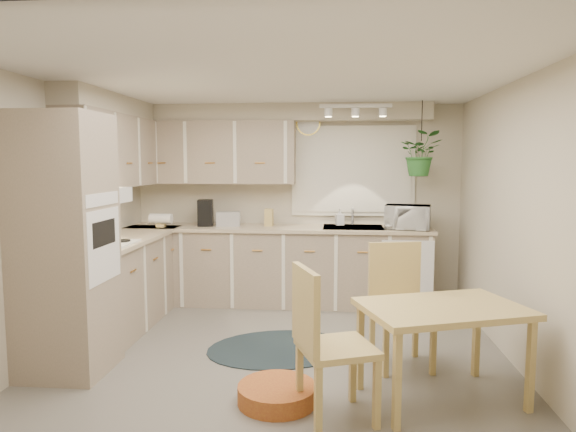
# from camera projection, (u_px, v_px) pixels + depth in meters

# --- Properties ---
(floor) EXTENTS (4.20, 4.20, 0.00)m
(floor) POSITION_uv_depth(u_px,v_px,m) (278.00, 360.00, 4.45)
(floor) COLOR #605D55
(floor) RESTS_ON ground
(ceiling) EXTENTS (4.20, 4.20, 0.00)m
(ceiling) POSITION_uv_depth(u_px,v_px,m) (277.00, 78.00, 4.19)
(ceiling) COLOR silver
(ceiling) RESTS_ON wall_back
(wall_back) EXTENTS (4.00, 0.04, 2.40)m
(wall_back) POSITION_uv_depth(u_px,v_px,m) (296.00, 203.00, 6.40)
(wall_back) COLOR #B6AD97
(wall_back) RESTS_ON floor
(wall_front) EXTENTS (4.00, 0.04, 2.40)m
(wall_front) POSITION_uv_depth(u_px,v_px,m) (224.00, 280.00, 2.24)
(wall_front) COLOR #B6AD97
(wall_front) RESTS_ON floor
(wall_left) EXTENTS (0.04, 4.20, 2.40)m
(wall_left) POSITION_uv_depth(u_px,v_px,m) (51.00, 221.00, 4.50)
(wall_left) COLOR #B6AD97
(wall_left) RESTS_ON floor
(wall_right) EXTENTS (0.04, 4.20, 2.40)m
(wall_right) POSITION_uv_depth(u_px,v_px,m) (523.00, 226.00, 4.14)
(wall_right) COLOR #B6AD97
(wall_right) RESTS_ON floor
(base_cab_left) EXTENTS (0.60, 1.85, 0.90)m
(base_cab_left) POSITION_uv_depth(u_px,v_px,m) (127.00, 282.00, 5.42)
(base_cab_left) COLOR gray
(base_cab_left) RESTS_ON floor
(base_cab_back) EXTENTS (3.60, 0.60, 0.90)m
(base_cab_back) POSITION_uv_depth(u_px,v_px,m) (278.00, 267.00, 6.20)
(base_cab_back) COLOR gray
(base_cab_back) RESTS_ON floor
(counter_left) EXTENTS (0.64, 1.89, 0.04)m
(counter_left) POSITION_uv_depth(u_px,v_px,m) (126.00, 238.00, 5.37)
(counter_left) COLOR tan
(counter_left) RESTS_ON base_cab_left
(counter_back) EXTENTS (3.64, 0.64, 0.04)m
(counter_back) POSITION_uv_depth(u_px,v_px,m) (277.00, 228.00, 6.14)
(counter_back) COLOR tan
(counter_back) RESTS_ON base_cab_back
(oven_stack) EXTENTS (0.65, 0.65, 2.10)m
(oven_stack) POSITION_uv_depth(u_px,v_px,m) (65.00, 245.00, 4.11)
(oven_stack) COLOR gray
(oven_stack) RESTS_ON floor
(wall_oven_face) EXTENTS (0.02, 0.56, 0.58)m
(wall_oven_face) POSITION_uv_depth(u_px,v_px,m) (104.00, 245.00, 4.09)
(wall_oven_face) COLOR silver
(wall_oven_face) RESTS_ON oven_stack
(upper_cab_left) EXTENTS (0.35, 2.00, 0.75)m
(upper_cab_left) POSITION_uv_depth(u_px,v_px,m) (116.00, 151.00, 5.41)
(upper_cab_left) COLOR gray
(upper_cab_left) RESTS_ON wall_left
(upper_cab_back) EXTENTS (2.00, 0.35, 0.75)m
(upper_cab_back) POSITION_uv_depth(u_px,v_px,m) (213.00, 153.00, 6.25)
(upper_cab_back) COLOR gray
(upper_cab_back) RESTS_ON wall_back
(soffit_left) EXTENTS (0.30, 2.00, 0.20)m
(soffit_left) POSITION_uv_depth(u_px,v_px,m) (112.00, 105.00, 5.36)
(soffit_left) COLOR #B6AD97
(soffit_left) RESTS_ON wall_left
(soffit_back) EXTENTS (3.60, 0.30, 0.20)m
(soffit_back) POSITION_uv_depth(u_px,v_px,m) (279.00, 113.00, 6.15)
(soffit_back) COLOR #B6AD97
(soffit_back) RESTS_ON wall_back
(cooktop) EXTENTS (0.52, 0.58, 0.02)m
(cooktop) POSITION_uv_depth(u_px,v_px,m) (103.00, 244.00, 4.79)
(cooktop) COLOR silver
(cooktop) RESTS_ON counter_left
(range_hood) EXTENTS (0.40, 0.60, 0.14)m
(range_hood) POSITION_uv_depth(u_px,v_px,m) (99.00, 196.00, 4.75)
(range_hood) COLOR silver
(range_hood) RESTS_ON upper_cab_left
(window_blinds) EXTENTS (1.40, 0.02, 1.00)m
(window_blinds) POSITION_uv_depth(u_px,v_px,m) (353.00, 171.00, 6.26)
(window_blinds) COLOR white
(window_blinds) RESTS_ON wall_back
(window_frame) EXTENTS (1.50, 0.02, 1.10)m
(window_frame) POSITION_uv_depth(u_px,v_px,m) (353.00, 171.00, 6.27)
(window_frame) COLOR beige
(window_frame) RESTS_ON wall_back
(sink) EXTENTS (0.70, 0.48, 0.10)m
(sink) POSITION_uv_depth(u_px,v_px,m) (353.00, 231.00, 6.07)
(sink) COLOR #AFB1B7
(sink) RESTS_ON counter_back
(dishwasher_front) EXTENTS (0.58, 0.02, 0.83)m
(dishwasher_front) POSITION_uv_depth(u_px,v_px,m) (407.00, 277.00, 5.76)
(dishwasher_front) COLOR silver
(dishwasher_front) RESTS_ON base_cab_back
(track_light_bar) EXTENTS (0.80, 0.04, 0.04)m
(track_light_bar) POSITION_uv_depth(u_px,v_px,m) (356.00, 106.00, 5.67)
(track_light_bar) COLOR silver
(track_light_bar) RESTS_ON ceiling
(wall_clock) EXTENTS (0.30, 0.03, 0.30)m
(wall_clock) POSITION_uv_depth(u_px,v_px,m) (308.00, 123.00, 6.25)
(wall_clock) COLOR gold
(wall_clock) RESTS_ON wall_back
(dining_table) EXTENTS (1.29, 1.06, 0.70)m
(dining_table) POSITION_uv_depth(u_px,v_px,m) (441.00, 353.00, 3.67)
(dining_table) COLOR tan
(dining_table) RESTS_ON floor
(chair_left) EXTENTS (0.63, 0.63, 1.04)m
(chair_left) POSITION_uv_depth(u_px,v_px,m) (337.00, 343.00, 3.39)
(chair_left) COLOR tan
(chair_left) RESTS_ON floor
(chair_back) EXTENTS (0.57, 0.57, 1.02)m
(chair_back) POSITION_uv_depth(u_px,v_px,m) (402.00, 307.00, 4.27)
(chair_back) COLOR tan
(chair_back) RESTS_ON floor
(braided_rug) EXTENTS (1.56, 1.34, 0.01)m
(braided_rug) POSITION_uv_depth(u_px,v_px,m) (279.00, 348.00, 4.72)
(braided_rug) COLOR black
(braided_rug) RESTS_ON floor
(pet_bed) EXTENTS (0.59, 0.59, 0.13)m
(pet_bed) POSITION_uv_depth(u_px,v_px,m) (277.00, 394.00, 3.66)
(pet_bed) COLOR #A56021
(pet_bed) RESTS_ON floor
(microwave) EXTENTS (0.55, 0.38, 0.34)m
(microwave) POSITION_uv_depth(u_px,v_px,m) (408.00, 214.00, 5.89)
(microwave) COLOR silver
(microwave) RESTS_ON counter_back
(soap_bottle) EXTENTS (0.14, 0.23, 0.10)m
(soap_bottle) POSITION_uv_depth(u_px,v_px,m) (340.00, 222.00, 6.22)
(soap_bottle) COLOR silver
(soap_bottle) RESTS_ON counter_back
(hanging_plant) EXTENTS (0.52, 0.57, 0.40)m
(hanging_plant) POSITION_uv_depth(u_px,v_px,m) (421.00, 159.00, 5.81)
(hanging_plant) COLOR #296729
(hanging_plant) RESTS_ON ceiling
(coffee_maker) EXTENTS (0.21, 0.24, 0.32)m
(coffee_maker) POSITION_uv_depth(u_px,v_px,m) (205.00, 213.00, 6.21)
(coffee_maker) COLOR black
(coffee_maker) RESTS_ON counter_back
(toaster) EXTENTS (0.30, 0.20, 0.17)m
(toaster) POSITION_uv_depth(u_px,v_px,m) (228.00, 219.00, 6.21)
(toaster) COLOR #AFB1B7
(toaster) RESTS_ON counter_back
(knife_block) EXTENTS (0.10, 0.10, 0.21)m
(knife_block) POSITION_uv_depth(u_px,v_px,m) (269.00, 217.00, 6.20)
(knife_block) COLOR tan
(knife_block) RESTS_ON counter_back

